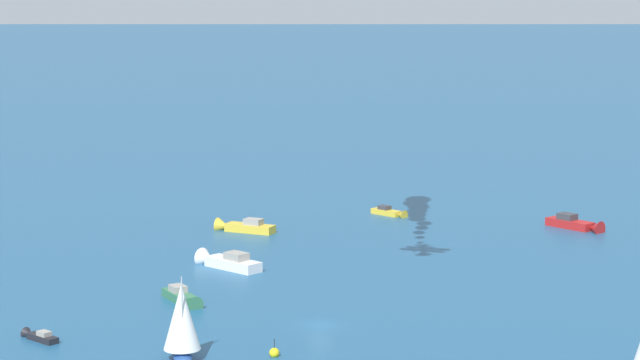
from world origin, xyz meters
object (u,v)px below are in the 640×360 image
object	(u,v)px
motorboat_far_stbd	(226,261)
motorboat_mid_cluster	(577,224)
motorboat_outer_ring_d	(391,212)
motorboat_outer_ring_b	(38,336)
sailboat_near_centre	(182,321)
motorboat_far_port	(242,227)
marker_buoy	(274,353)
motorboat_ahead	(183,298)

from	to	relation	value
motorboat_far_stbd	motorboat_mid_cluster	xyz separation A→B (m)	(-29.04, -53.40, -0.06)
motorboat_far_stbd	motorboat_outer_ring_d	distance (m)	46.42
motorboat_outer_ring_b	sailboat_near_centre	bearing A→B (deg)	-169.77
motorboat_outer_ring_b	motorboat_far_port	bearing A→B (deg)	-72.64
motorboat_far_port	motorboat_outer_ring_b	bearing A→B (deg)	107.36
motorboat_far_port	motorboat_outer_ring_d	size ratio (longest dim) A/B	1.43
motorboat_outer_ring_d	marker_buoy	world-z (taller)	marker_buoy
motorboat_far_stbd	motorboat_ahead	xyz separation A→B (m)	(-8.02, 18.41, -0.20)
motorboat_far_port	motorboat_mid_cluster	world-z (taller)	motorboat_mid_cluster
motorboat_far_port	motorboat_mid_cluster	distance (m)	53.47
motorboat_outer_ring_b	marker_buoy	bearing A→B (deg)	-158.65
sailboat_near_centre	motorboat_far_stbd	world-z (taller)	sailboat_near_centre
motorboat_mid_cluster	motorboat_far_stbd	bearing A→B (deg)	61.46
motorboat_outer_ring_b	motorboat_ahead	bearing A→B (deg)	-96.56
motorboat_ahead	marker_buoy	bearing A→B (deg)	152.59
motorboat_far_port	motorboat_ahead	xyz separation A→B (m)	(-21.82, 39.81, -0.12)
motorboat_far_stbd	motorboat_far_port	bearing A→B (deg)	-57.19
motorboat_far_stbd	motorboat_outer_ring_b	world-z (taller)	motorboat_far_stbd
motorboat_far_port	motorboat_mid_cluster	xyz separation A→B (m)	(-42.83, -32.00, 0.02)
motorboat_ahead	marker_buoy	xyz separation A→B (m)	(-23.01, 11.94, -0.26)
motorboat_mid_cluster	marker_buoy	world-z (taller)	motorboat_mid_cluster
motorboat_far_stbd	motorboat_mid_cluster	world-z (taller)	motorboat_far_stbd
sailboat_near_centre	marker_buoy	world-z (taller)	sailboat_near_centre
motorboat_outer_ring_d	marker_buoy	xyz separation A→B (m)	(-32.68, 76.74, -0.15)
motorboat_far_port	motorboat_outer_ring_b	xyz separation A→B (m)	(-19.30, 61.72, -0.35)
motorboat_ahead	motorboat_outer_ring_b	size ratio (longest dim) A/B	1.54
motorboat_mid_cluster	motorboat_outer_ring_d	distance (m)	31.48
marker_buoy	sailboat_near_centre	bearing A→B (deg)	42.78
motorboat_far_stbd	motorboat_outer_ring_d	size ratio (longest dim) A/B	1.57
motorboat_outer_ring_b	marker_buoy	size ratio (longest dim) A/B	2.61
motorboat_far_port	marker_buoy	bearing A→B (deg)	130.90
motorboat_mid_cluster	motorboat_far_port	bearing A→B (deg)	36.77
motorboat_far_port	motorboat_ahead	world-z (taller)	motorboat_far_port
motorboat_ahead	motorboat_outer_ring_d	world-z (taller)	motorboat_ahead
motorboat_far_port	motorboat_ahead	bearing A→B (deg)	118.73
motorboat_far_port	motorboat_outer_ring_d	xyz separation A→B (m)	(-12.15, -24.99, -0.23)
motorboat_mid_cluster	motorboat_outer_ring_b	size ratio (longest dim) A/B	1.89
sailboat_near_centre	motorboat_ahead	world-z (taller)	sailboat_near_centre
sailboat_near_centre	motorboat_outer_ring_b	distance (m)	19.01
motorboat_far_stbd	sailboat_near_centre	bearing A→B (deg)	122.76
motorboat_outer_ring_d	marker_buoy	bearing A→B (deg)	113.07
sailboat_near_centre	motorboat_outer_ring_d	bearing A→B (deg)	-73.02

